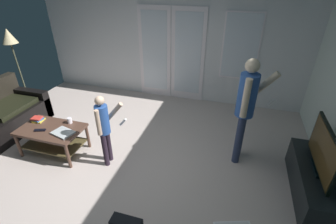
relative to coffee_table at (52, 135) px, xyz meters
name	(u,v)px	position (x,y,z in m)	size (l,w,h in m)	color
ground_plane	(120,169)	(1.19, -0.07, -0.35)	(5.98, 5.38, 0.02)	#BEAEA7
wall_back_with_doors	(171,37)	(1.24, 2.59, 1.05)	(5.98, 0.09, 2.88)	silver
coffee_table	(52,135)	(0.00, 0.00, 0.00)	(0.99, 0.60, 0.46)	#4F3529
tv_stand	(311,182)	(3.85, 0.22, -0.13)	(0.40, 1.33, 0.42)	black
flat_screen_tv	(323,151)	(3.85, 0.22, 0.39)	(0.08, 0.98, 0.59)	black
person_adult	(246,104)	(2.90, 0.69, 0.65)	(0.55, 0.45, 1.65)	navy
person_child	(104,125)	(0.98, 0.02, 0.36)	(0.39, 0.33, 1.16)	#271C29
floor_lamp	(10,43)	(-1.60, 1.15, 1.08)	(0.28, 0.28, 1.68)	#352726
laptop_closed	(63,133)	(0.29, -0.06, 0.14)	(0.32, 0.23, 0.03)	#B3BABC
cup_near_edge	(70,120)	(0.20, 0.23, 0.17)	(0.07, 0.07, 0.10)	white
tv_remote_black	(40,130)	(-0.11, -0.10, 0.14)	(0.17, 0.05, 0.02)	black
book_stack	(38,119)	(-0.34, 0.12, 0.16)	(0.20, 0.18, 0.07)	gold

